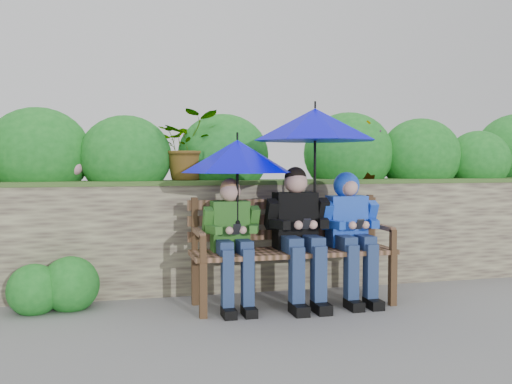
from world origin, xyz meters
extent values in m
plane|color=slate|center=(0.00, 0.00, 0.00)|extent=(60.00, 60.00, 0.00)
cube|color=brown|center=(0.00, 0.75, 0.50)|extent=(8.00, 0.40, 1.00)
cube|color=#203B1A|center=(0.00, 0.75, 1.01)|extent=(8.00, 0.42, 0.04)
cube|color=#203B1A|center=(0.00, 1.95, 0.48)|extent=(8.00, 2.00, 0.96)
ellipsoid|color=#18671D|center=(-1.81, 1.01, 1.28)|extent=(0.93, 0.74, 0.84)
ellipsoid|color=#18671D|center=(-1.03, 0.91, 1.25)|extent=(0.84, 0.67, 0.76)
ellipsoid|color=#18671D|center=(-0.11, 0.97, 1.27)|extent=(0.89, 0.71, 0.80)
ellipsoid|color=#18671D|center=(1.24, 1.05, 1.29)|extent=(0.96, 0.77, 0.86)
ellipsoid|color=#18671D|center=(2.03, 0.97, 1.27)|extent=(0.89, 0.71, 0.80)
ellipsoid|color=#18671D|center=(2.69, 0.90, 1.22)|extent=(0.72, 0.57, 0.65)
sphere|color=pink|center=(-1.48, 0.85, 1.15)|extent=(0.14, 0.14, 0.14)
sphere|color=pink|center=(0.08, 0.85, 1.15)|extent=(0.14, 0.14, 0.14)
imported|color=#18671D|center=(-0.46, 0.85, 1.35)|extent=(0.58, 0.51, 0.65)
imported|color=#18671D|center=(1.31, 0.85, 1.35)|extent=(0.35, 0.35, 0.63)
sphere|color=#18671D|center=(-1.50, 0.35, 0.20)|extent=(0.46, 0.46, 0.46)
sphere|color=#18671D|center=(-1.78, 0.30, 0.18)|extent=(0.42, 0.42, 0.42)
cube|color=#452F1C|center=(-0.50, -0.20, 0.21)|extent=(0.06, 0.06, 0.43)
cube|color=#452F1C|center=(-0.50, 0.23, 0.21)|extent=(0.06, 0.06, 0.43)
cube|color=#452F1C|center=(1.10, -0.20, 0.21)|extent=(0.06, 0.06, 0.43)
cube|color=#452F1C|center=(1.10, 0.23, 0.21)|extent=(0.06, 0.06, 0.43)
cube|color=#412E1B|center=(0.30, -0.17, 0.45)|extent=(1.71, 0.10, 0.04)
cube|color=#412E1B|center=(0.30, -0.05, 0.45)|extent=(1.71, 0.10, 0.04)
cube|color=#412E1B|center=(0.30, 0.08, 0.45)|extent=(1.71, 0.10, 0.04)
cube|color=#412E1B|center=(0.30, 0.20, 0.45)|extent=(1.71, 0.10, 0.04)
cube|color=#452F1C|center=(-0.50, 0.24, 0.67)|extent=(0.05, 0.05, 0.48)
cube|color=#412E1B|center=(-0.50, 0.01, 0.64)|extent=(0.05, 0.44, 0.04)
cube|color=#452F1C|center=(-0.50, -0.20, 0.53)|extent=(0.05, 0.05, 0.21)
cube|color=#452F1C|center=(1.10, 0.24, 0.67)|extent=(0.05, 0.05, 0.48)
cube|color=#412E1B|center=(1.10, 0.01, 0.64)|extent=(0.05, 0.44, 0.04)
cube|color=#452F1C|center=(1.10, -0.20, 0.53)|extent=(0.05, 0.05, 0.21)
cube|color=#412E1B|center=(0.30, 0.25, 0.57)|extent=(1.71, 0.03, 0.09)
cube|color=#412E1B|center=(0.30, 0.25, 0.70)|extent=(1.71, 0.03, 0.09)
cube|color=#412E1B|center=(0.30, 0.25, 0.84)|extent=(1.71, 0.03, 0.09)
cube|color=#296020|center=(-0.22, 0.11, 0.67)|extent=(0.30, 0.18, 0.41)
sphere|color=tan|center=(-0.22, 0.09, 0.96)|extent=(0.17, 0.17, 0.17)
sphere|color=#B07744|center=(-0.22, 0.10, 0.98)|extent=(0.16, 0.16, 0.16)
cube|color=navy|center=(-0.30, -0.03, 0.52)|extent=(0.11, 0.29, 0.11)
cube|color=navy|center=(-0.30, -0.18, 0.26)|extent=(0.09, 0.10, 0.52)
cube|color=black|center=(-0.30, -0.23, 0.04)|extent=(0.10, 0.20, 0.07)
cube|color=navy|center=(-0.14, -0.03, 0.52)|extent=(0.11, 0.29, 0.11)
cube|color=navy|center=(-0.14, -0.18, 0.26)|extent=(0.09, 0.10, 0.52)
cube|color=black|center=(-0.14, -0.23, 0.04)|extent=(0.10, 0.20, 0.07)
cube|color=#296020|center=(-0.41, 0.07, 0.73)|extent=(0.07, 0.16, 0.23)
cube|color=#296020|center=(-0.39, -0.05, 0.66)|extent=(0.12, 0.19, 0.06)
sphere|color=tan|center=(-0.27, -0.13, 0.66)|extent=(0.06, 0.06, 0.06)
cube|color=#296020|center=(-0.03, 0.07, 0.73)|extent=(0.07, 0.16, 0.23)
cube|color=#296020|center=(-0.05, -0.05, 0.66)|extent=(0.12, 0.19, 0.06)
sphere|color=tan|center=(-0.17, -0.13, 0.66)|extent=(0.06, 0.06, 0.06)
cube|color=black|center=(-0.22, -0.14, 0.67)|extent=(0.06, 0.07, 0.09)
cube|color=black|center=(0.35, 0.11, 0.70)|extent=(0.35, 0.21, 0.48)
sphere|color=tan|center=(0.35, 0.09, 1.03)|extent=(0.20, 0.20, 0.20)
sphere|color=black|center=(0.35, 0.10, 1.07)|extent=(0.19, 0.19, 0.19)
cube|color=navy|center=(0.25, -0.05, 0.53)|extent=(0.12, 0.33, 0.12)
cube|color=navy|center=(0.25, -0.22, 0.26)|extent=(0.10, 0.11, 0.53)
cube|color=black|center=(0.25, -0.28, 0.04)|extent=(0.11, 0.23, 0.08)
cube|color=navy|center=(0.44, -0.05, 0.53)|extent=(0.12, 0.33, 0.12)
cube|color=navy|center=(0.44, -0.22, 0.26)|extent=(0.10, 0.11, 0.53)
cube|color=black|center=(0.44, -0.28, 0.04)|extent=(0.11, 0.23, 0.08)
cube|color=black|center=(0.12, 0.06, 0.77)|extent=(0.08, 0.19, 0.26)
cube|color=black|center=(0.15, -0.08, 0.69)|extent=(0.13, 0.22, 0.07)
sphere|color=tan|center=(0.28, -0.17, 0.69)|extent=(0.07, 0.07, 0.07)
cube|color=black|center=(0.57, 0.06, 0.77)|extent=(0.08, 0.19, 0.26)
cube|color=black|center=(0.54, -0.08, 0.69)|extent=(0.13, 0.22, 0.07)
sphere|color=tan|center=(0.41, -0.17, 0.69)|extent=(0.07, 0.07, 0.07)
cube|color=black|center=(0.35, -0.18, 0.70)|extent=(0.06, 0.07, 0.09)
cube|color=#112BBD|center=(0.82, 0.11, 0.69)|extent=(0.33, 0.19, 0.44)
sphere|color=tan|center=(0.82, 0.09, 0.99)|extent=(0.18, 0.18, 0.18)
sphere|color=#112BBD|center=(0.82, 0.12, 1.00)|extent=(0.23, 0.23, 0.23)
sphere|color=tan|center=(0.82, 0.05, 0.98)|extent=(0.14, 0.14, 0.14)
cube|color=navy|center=(0.73, -0.04, 0.52)|extent=(0.12, 0.31, 0.12)
cube|color=navy|center=(0.73, -0.20, 0.26)|extent=(0.10, 0.11, 0.52)
cube|color=black|center=(0.73, -0.25, 0.04)|extent=(0.11, 0.21, 0.08)
cube|color=navy|center=(0.90, -0.04, 0.52)|extent=(0.12, 0.31, 0.12)
cube|color=navy|center=(0.90, -0.20, 0.26)|extent=(0.10, 0.11, 0.52)
cube|color=black|center=(0.90, -0.25, 0.04)|extent=(0.11, 0.21, 0.08)
cube|color=#112BBD|center=(0.61, 0.06, 0.74)|extent=(0.08, 0.18, 0.24)
cube|color=#112BBD|center=(0.64, -0.06, 0.68)|extent=(0.12, 0.20, 0.07)
sphere|color=tan|center=(0.76, -0.15, 0.68)|extent=(0.07, 0.07, 0.07)
cube|color=#112BBD|center=(1.02, 0.06, 0.74)|extent=(0.08, 0.18, 0.24)
cube|color=#112BBD|center=(1.00, -0.06, 0.68)|extent=(0.12, 0.20, 0.07)
sphere|color=tan|center=(0.88, -0.15, 0.68)|extent=(0.07, 0.07, 0.07)
cube|color=black|center=(0.82, -0.16, 0.69)|extent=(0.06, 0.07, 0.09)
cone|color=#0000D3|center=(-0.17, 0.03, 1.25)|extent=(0.91, 0.91, 0.27)
cylinder|color=black|center=(-0.17, 0.03, 1.41)|extent=(0.02, 0.02, 0.06)
cylinder|color=black|center=(-0.17, 0.03, 0.98)|extent=(0.02, 0.02, 0.54)
sphere|color=black|center=(-0.17, 0.03, 0.71)|extent=(0.04, 0.04, 0.04)
cone|color=#0000D3|center=(0.51, 0.07, 1.52)|extent=(1.06, 1.06, 0.27)
cylinder|color=black|center=(0.51, 0.07, 1.68)|extent=(0.02, 0.02, 0.06)
cylinder|color=black|center=(0.51, 0.07, 1.12)|extent=(0.02, 0.02, 0.79)
sphere|color=black|center=(0.51, 0.07, 0.73)|extent=(0.04, 0.04, 0.04)
camera|label=1|loc=(-1.17, -4.49, 1.20)|focal=40.00mm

